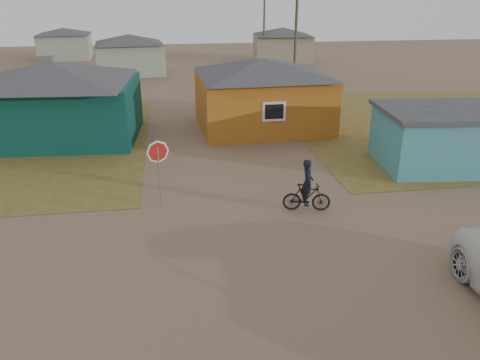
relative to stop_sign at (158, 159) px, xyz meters
name	(u,v)px	position (x,y,z in m)	size (l,w,h in m)	color
ground	(272,257)	(3.23, -4.12, -1.84)	(120.00, 120.00, 0.00)	#82634B
grass_ne	(455,123)	(17.23, 8.88, -1.83)	(20.00, 18.00, 0.00)	olive
house_teal	(56,100)	(-5.27, 9.38, 0.22)	(8.93, 7.08, 4.00)	#09352F
house_yellow	(262,93)	(5.73, 9.87, 0.17)	(7.72, 6.76, 3.90)	#AD5F1A
shed_turquoise	(451,137)	(12.73, 2.38, -0.53)	(6.71, 4.93, 2.60)	teal
house_pale_west	(130,54)	(-2.77, 29.88, 0.02)	(7.04, 6.15, 3.60)	gray
house_beige_east	(282,44)	(13.23, 35.88, 0.02)	(6.95, 6.05, 3.60)	gray
house_pale_north	(65,43)	(-10.77, 41.88, -0.08)	(6.28, 5.81, 3.40)	gray
utility_pole_near	(296,38)	(9.73, 17.88, 2.30)	(1.40, 0.20, 8.00)	brown
utility_pole_far	(264,24)	(10.73, 33.88, 2.30)	(1.40, 0.20, 8.00)	brown
stop_sign	(158,159)	(0.00, 0.00, 0.00)	(0.82, 0.08, 2.50)	gray
cyclist	(307,192)	(5.14, -1.19, -1.14)	(1.76, 0.80, 1.92)	black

